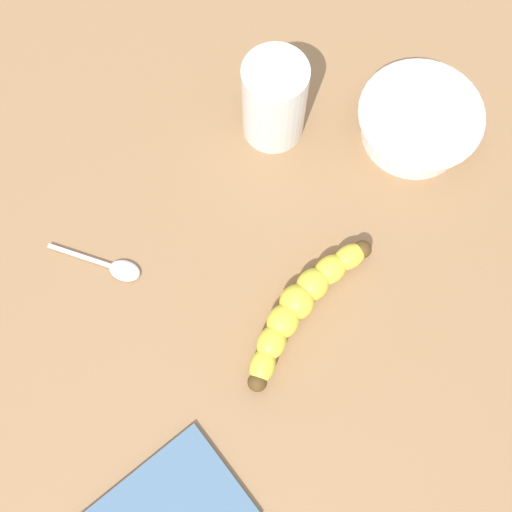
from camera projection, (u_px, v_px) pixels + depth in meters
wooden_tabletop at (286, 268)px, 70.13cm from camera, size 120.00×120.00×3.00cm
banana at (301, 305)px, 65.32cm from camera, size 18.45×11.52×3.76cm
smoothie_glass at (274, 103)px, 69.10cm from camera, size 7.38×7.38×11.48cm
ceramic_bowl at (418, 120)px, 70.92cm from camera, size 14.73×14.73×5.23cm
teaspoon at (119, 269)px, 68.13cm from camera, size 9.46×8.37×0.80cm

